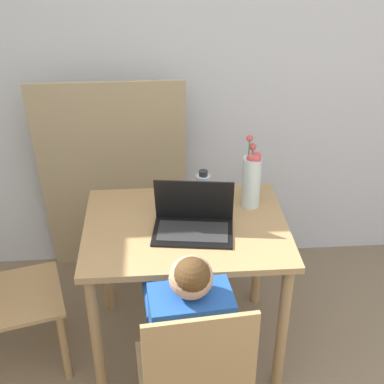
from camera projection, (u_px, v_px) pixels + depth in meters
name	position (u px, v px, depth m)	size (l,w,h in m)	color
wall_back	(219.00, 58.00, 2.81)	(6.40, 0.05, 2.50)	silver
dining_table	(186.00, 246.00, 2.44)	(0.91, 0.68, 0.73)	tan
chair_occupied	(194.00, 384.00, 1.97)	(0.44, 0.44, 0.88)	tan
person_seated	(189.00, 330.00, 2.01)	(0.34, 0.45, 0.98)	#1E4C9E
laptop	(193.00, 219.00, 2.33)	(0.37, 0.27, 0.23)	black
flower_vase	(252.00, 178.00, 2.46)	(0.09, 0.09, 0.36)	silver
water_bottle	(203.00, 195.00, 2.39)	(0.07, 0.07, 0.23)	silver
cardboard_panel	(114.00, 182.00, 2.97)	(0.80, 0.18, 1.21)	tan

